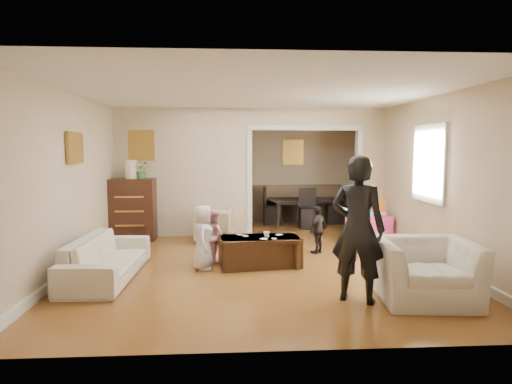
{
  "coord_description": "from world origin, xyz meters",
  "views": [
    {
      "loc": [
        -0.45,
        -7.19,
        1.79
      ],
      "look_at": [
        0.0,
        0.2,
        1.05
      ],
      "focal_mm": 30.71,
      "sensor_mm": 36.0,
      "label": 1
    }
  ],
  "objects": [
    {
      "name": "dining_table",
      "position": [
        1.31,
        3.07,
        0.29
      ],
      "size": [
        1.83,
        1.26,
        0.59
      ],
      "primitive_type": "imported",
      "rotation": [
        0.0,
        0.0,
        0.2
      ],
      "color": "black",
      "rests_on": "ground"
    },
    {
      "name": "partition_right",
      "position": [
        2.48,
        1.8,
        1.3
      ],
      "size": [
        0.55,
        0.18,
        2.6
      ],
      "primitive_type": "cube",
      "color": "#CBB794",
      "rests_on": "ground"
    },
    {
      "name": "framed_art_sofa_wall",
      "position": [
        -2.71,
        -0.6,
        1.8
      ],
      "size": [
        0.03,
        0.55,
        0.4
      ],
      "primitive_type": "cube",
      "color": "brown"
    },
    {
      "name": "coffee_cup",
      "position": [
        0.1,
        -0.7,
        0.49
      ],
      "size": [
        0.11,
        0.11,
        0.09
      ],
      "primitive_type": "imported",
      "rotation": [
        0.0,
        0.0,
        0.15
      ],
      "color": "silver",
      "rests_on": "coffee_table"
    },
    {
      "name": "cyan_cup",
      "position": [
        2.29,
        1.04,
        0.53
      ],
      "size": [
        0.08,
        0.08,
        0.08
      ],
      "primitive_type": "cylinder",
      "color": "#28CCC3",
      "rests_on": "play_table"
    },
    {
      "name": "play_bowl",
      "position": [
        2.44,
        0.97,
        0.52
      ],
      "size": [
        0.24,
        0.24,
        0.06
      ],
      "primitive_type": "imported",
      "rotation": [
        0.0,
        0.0,
        0.06
      ],
      "color": "white",
      "rests_on": "play_table"
    },
    {
      "name": "play_table",
      "position": [
        2.39,
        1.09,
        0.25
      ],
      "size": [
        0.54,
        0.54,
        0.49
      ],
      "primitive_type": "cube",
      "rotation": [
        0.0,
        0.0,
        0.06
      ],
      "color": "#F74199",
      "rests_on": "ground"
    },
    {
      "name": "partition_left",
      "position": [
        -1.38,
        1.8,
        1.3
      ],
      "size": [
        2.75,
        0.18,
        2.6
      ],
      "primitive_type": "cube",
      "color": "#CBB794",
      "rests_on": "ground"
    },
    {
      "name": "child_toddler",
      "position": [
        1.05,
        0.1,
        0.41
      ],
      "size": [
        0.47,
        0.49,
        0.82
      ],
      "primitive_type": "imported",
      "rotation": [
        0.0,
        0.0,
        -2.29
      ],
      "color": "black",
      "rests_on": "ground"
    },
    {
      "name": "armchair_front",
      "position": [
        1.84,
        -2.32,
        0.36
      ],
      "size": [
        1.18,
        1.05,
        0.71
      ],
      "primitive_type": "imported",
      "rotation": [
        0.0,
        0.0,
        -0.09
      ],
      "color": "beige",
      "rests_on": "ground"
    },
    {
      "name": "child_kneel_b",
      "position": [
        -0.7,
        -0.35,
        0.41
      ],
      "size": [
        0.47,
        0.5,
        0.83
      ],
      "primitive_type": "imported",
      "rotation": [
        0.0,
        0.0,
        2.07
      ],
      "color": "#D1828C",
      "rests_on": "ground"
    },
    {
      "name": "window_pane",
      "position": [
        2.73,
        -0.4,
        1.55
      ],
      "size": [
        0.03,
        0.95,
        1.1
      ],
      "primitive_type": "cube",
      "color": "white",
      "rests_on": "ground"
    },
    {
      "name": "framed_art_partition",
      "position": [
        -2.2,
        1.7,
        1.85
      ],
      "size": [
        0.45,
        0.03,
        0.55
      ],
      "primitive_type": "cube",
      "color": "brown",
      "rests_on": "partition_left"
    },
    {
      "name": "craft_papers",
      "position": [
        0.02,
        -0.64,
        0.45
      ],
      "size": [
        0.73,
        0.48,
        0.0
      ],
      "color": "white",
      "rests_on": "coffee_table"
    },
    {
      "name": "child_kneel_a",
      "position": [
        -0.85,
        -0.8,
        0.48
      ],
      "size": [
        0.31,
        0.47,
        0.96
      ],
      "primitive_type": "imported",
      "rotation": [
        0.0,
        0.0,
        1.55
      ],
      "color": "silver",
      "rests_on": "ground"
    },
    {
      "name": "coffee_table",
      "position": [
        0.0,
        -0.65,
        0.22
      ],
      "size": [
        1.27,
        0.78,
        0.45
      ],
      "primitive_type": "cube",
      "rotation": [
        0.0,
        0.0,
        0.15
      ],
      "color": "#352010",
      "rests_on": "ground"
    },
    {
      "name": "dresser",
      "position": [
        -2.35,
        1.39,
        0.6
      ],
      "size": [
        0.88,
        0.49,
        1.2
      ],
      "primitive_type": "cube",
      "color": "#351810",
      "rests_on": "ground"
    },
    {
      "name": "table_lamp",
      "position": [
        -2.35,
        1.39,
        1.38
      ],
      "size": [
        0.22,
        0.22,
        0.36
      ],
      "primitive_type": "cylinder",
      "color": "beige",
      "rests_on": "dresser"
    },
    {
      "name": "cereal_box",
      "position": [
        2.51,
        1.19,
        0.64
      ],
      "size": [
        0.2,
        0.08,
        0.3
      ],
      "primitive_type": "cube",
      "rotation": [
        0.0,
        0.0,
        0.06
      ],
      "color": "yellow",
      "rests_on": "play_table"
    },
    {
      "name": "potted_plant",
      "position": [
        -2.15,
        1.39,
        1.37
      ],
      "size": [
        0.29,
        0.25,
        0.33
      ],
      "primitive_type": "imported",
      "color": "#397634",
      "rests_on": "dresser"
    },
    {
      "name": "partition_header",
      "position": [
        1.1,
        1.8,
        2.42
      ],
      "size": [
        2.22,
        0.18,
        0.35
      ],
      "primitive_type": "cube",
      "color": "#CBB794",
      "rests_on": "partition_right"
    },
    {
      "name": "armchair_back",
      "position": [
        -0.75,
        1.18,
        0.32
      ],
      "size": [
        0.74,
        0.76,
        0.64
      ],
      "primitive_type": "imported",
      "rotation": [
        0.0,
        0.0,
        3.06
      ],
      "color": "tan",
      "rests_on": "ground"
    },
    {
      "name": "adult_person",
      "position": [
        1.03,
        -2.28,
        0.86
      ],
      "size": [
        0.75,
        0.66,
        1.72
      ],
      "primitive_type": "imported",
      "rotation": [
        0.0,
        0.0,
        2.64
      ],
      "color": "black",
      "rests_on": "ground"
    },
    {
      "name": "sofa",
      "position": [
        -2.15,
        -1.15,
        0.29
      ],
      "size": [
        0.83,
        1.99,
        0.57
      ],
      "primitive_type": "imported",
      "rotation": [
        0.0,
        0.0,
        1.54
      ],
      "color": "beige",
      "rests_on": "ground"
    },
    {
      "name": "floor",
      "position": [
        0.0,
        0.0,
        0.0
      ],
      "size": [
        7.0,
        7.0,
        0.0
      ],
      "primitive_type": "plane",
      "color": "#9F6929",
      "rests_on": "ground"
    },
    {
      "name": "framed_art_alcove",
      "position": [
        1.1,
        3.44,
        1.7
      ],
      "size": [
        0.45,
        0.03,
        0.55
      ],
      "primitive_type": "cube",
      "color": "brown"
    },
    {
      "name": "toy_block",
      "position": [
        2.27,
        1.21,
        0.52
      ],
      "size": [
        0.1,
        0.09,
        0.05
      ],
      "primitive_type": "cube",
      "rotation": [
        0.0,
        0.0,
        0.41
      ],
      "color": "red",
      "rests_on": "play_table"
    }
  ]
}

